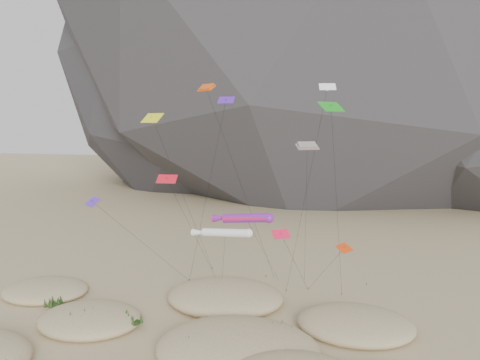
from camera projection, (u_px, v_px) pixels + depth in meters
name	position (u px, v px, depth m)	size (l,w,h in m)	color
dunes	(192.00, 342.00, 44.21)	(51.34, 36.00, 4.01)	#CCB789
dune_grass	(194.00, 343.00, 43.60)	(43.26, 26.77, 1.53)	black
kite_stakes	(272.00, 283.00, 62.11)	(23.40, 8.25, 0.30)	#3F2D1E
rainbow_tube_kite	(244.00, 218.00, 49.85)	(7.16, 14.62, 12.04)	#F71A3F
white_tube_kite	(223.00, 233.00, 44.67)	(7.51, 15.03, 11.53)	white
orange_parafoil	(208.00, 91.00, 50.42)	(6.40, 14.50, 25.54)	#DB4A0B
multi_parafoil	(307.00, 148.00, 48.19)	(2.84, 14.82, 19.44)	#FF3B1A
delta_kites	(229.00, 158.00, 48.93)	(28.71, 23.55, 25.38)	#179519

